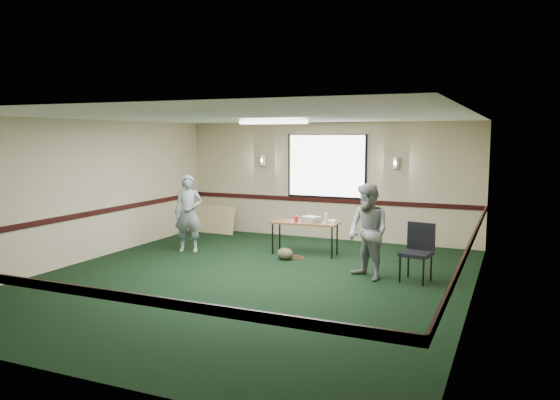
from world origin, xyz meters
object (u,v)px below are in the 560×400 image
at_px(projector, 311,219).
at_px(person_right, 368,232).
at_px(conference_chair, 418,247).
at_px(folding_table, 305,224).
at_px(person_left, 188,213).

distance_m(projector, person_right, 2.06).
bearing_deg(conference_chair, folding_table, 165.42).
height_order(conference_chair, person_right, person_right).
bearing_deg(person_left, projector, -2.89).
height_order(projector, person_left, person_left).
relative_size(projector, person_right, 0.21).
distance_m(folding_table, person_right, 2.12).
xyz_separation_m(conference_chair, person_right, (-0.79, -0.24, 0.24)).
bearing_deg(conference_chair, person_left, -175.39).
xyz_separation_m(projector, conference_chair, (2.31, -1.15, -0.16)).
relative_size(projector, conference_chair, 0.35).
bearing_deg(folding_table, person_left, -167.76).
xyz_separation_m(projector, person_left, (-2.43, -0.73, 0.08)).
bearing_deg(person_right, projector, 172.51).
bearing_deg(folding_table, conference_chair, -28.19).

